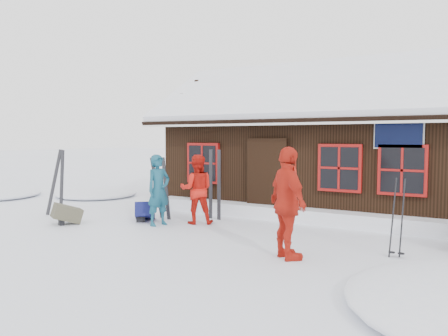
{
  "coord_description": "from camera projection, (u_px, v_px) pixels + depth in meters",
  "views": [
    {
      "loc": [
        5.73,
        -7.89,
        2.07
      ],
      "look_at": [
        0.07,
        1.63,
        1.3
      ],
      "focal_mm": 35.0,
      "sensor_mm": 36.0,
      "label": 1
    }
  ],
  "objects": [
    {
      "name": "ground",
      "position": [
        184.0,
        230.0,
        9.83
      ],
      "size": [
        120.0,
        120.0,
        0.0
      ],
      "primitive_type": "plane",
      "color": "white",
      "rests_on": "ground"
    },
    {
      "name": "mountain_hut",
      "position": [
        321.0,
        154.0,
        13.22
      ],
      "size": [
        8.9,
        6.09,
        4.42
      ],
      "color": "black",
      "rests_on": "ground"
    },
    {
      "name": "snow_drift",
      "position": [
        285.0,
        213.0,
        10.98
      ],
      "size": [
        7.6,
        0.6,
        0.35
      ],
      "primitive_type": "cube",
      "color": "white",
      "rests_on": "ground"
    },
    {
      "name": "snow_mounds",
      "position": [
        285.0,
        223.0,
        10.58
      ],
      "size": [
        20.6,
        13.2,
        0.48
      ],
      "color": "white",
      "rests_on": "ground"
    },
    {
      "name": "skier_teal",
      "position": [
        159.0,
        190.0,
        10.27
      ],
      "size": [
        0.55,
        0.7,
        1.68
      ],
      "primitive_type": "imported",
      "rotation": [
        0.0,
        0.0,
        1.3
      ],
      "color": "navy",
      "rests_on": "ground"
    },
    {
      "name": "skier_orange_left",
      "position": [
        197.0,
        189.0,
        10.49
      ],
      "size": [
        1.02,
        0.97,
        1.67
      ],
      "primitive_type": "imported",
      "rotation": [
        0.0,
        0.0,
        3.72
      ],
      "color": "red",
      "rests_on": "ground"
    },
    {
      "name": "skier_orange_right",
      "position": [
        288.0,
        203.0,
        7.39
      ],
      "size": [
        1.16,
        1.09,
        1.92
      ],
      "primitive_type": "imported",
      "rotation": [
        0.0,
        0.0,
        2.43
      ],
      "color": "red",
      "rests_on": "ground"
    },
    {
      "name": "skier_crouched",
      "position": [
        198.0,
        195.0,
        12.26
      ],
      "size": [
        0.46,
        0.31,
        0.91
      ],
      "primitive_type": "imported",
      "rotation": [
        0.0,
        0.0,
        -0.05
      ],
      "color": "black",
      "rests_on": "ground"
    },
    {
      "name": "ski_pair_left",
      "position": [
        58.0,
        183.0,
        11.58
      ],
      "size": [
        0.78,
        0.22,
        1.82
      ],
      "rotation": [
        0.0,
        0.0,
        0.02
      ],
      "color": "black",
      "rests_on": "ground"
    },
    {
      "name": "ski_pair_mid",
      "position": [
        161.0,
        189.0,
        11.17
      ],
      "size": [
        0.59,
        0.19,
        1.62
      ],
      "rotation": [
        0.0,
        0.0,
        0.13
      ],
      "color": "black",
      "rests_on": "ground"
    },
    {
      "name": "ski_pair_right",
      "position": [
        215.0,
        185.0,
        11.06
      ],
      "size": [
        0.41,
        0.13,
        1.82
      ],
      "rotation": [
        0.0,
        0.0,
        -0.24
      ],
      "color": "black",
      "rests_on": "ground"
    },
    {
      "name": "ski_poles",
      "position": [
        397.0,
        219.0,
        7.51
      ],
      "size": [
        0.25,
        0.13,
        1.42
      ],
      "color": "black",
      "rests_on": "ground"
    },
    {
      "name": "backpack_blue",
      "position": [
        145.0,
        214.0,
        10.85
      ],
      "size": [
        0.77,
        0.79,
        0.34
      ],
      "primitive_type": "cube",
      "rotation": [
        0.0,
        0.0,
        0.69
      ],
      "color": "#131752",
      "rests_on": "ground"
    },
    {
      "name": "backpack_olive",
      "position": [
        67.0,
        217.0,
        10.48
      ],
      "size": [
        0.72,
        0.78,
        0.34
      ],
      "primitive_type": "cube",
      "rotation": [
        0.0,
        0.0,
        -0.5
      ],
      "color": "#494534",
      "rests_on": "ground"
    }
  ]
}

